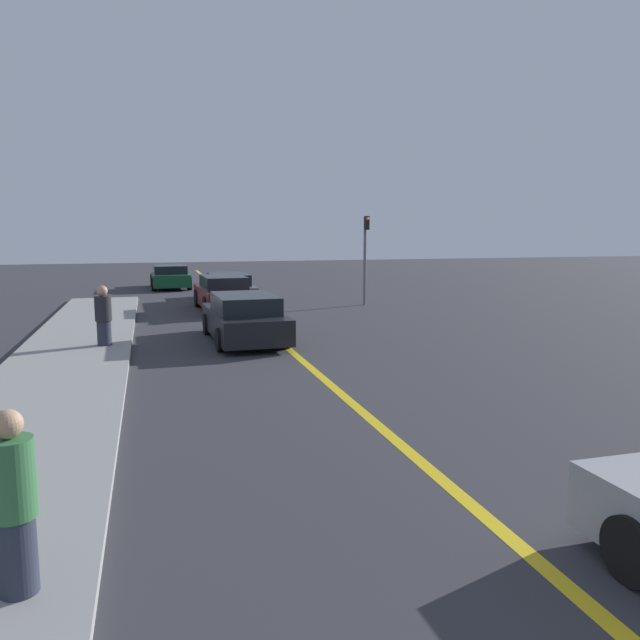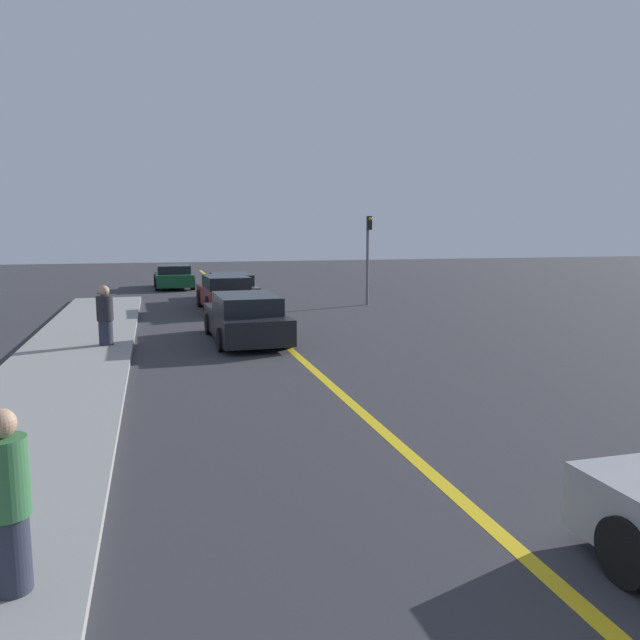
{
  "view_description": "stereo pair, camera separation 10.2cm",
  "coord_description": "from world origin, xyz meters",
  "views": [
    {
      "loc": [
        -3.45,
        -0.01,
        3.13
      ],
      "look_at": [
        -0.12,
        12.13,
        1.28
      ],
      "focal_mm": 35.0,
      "sensor_mm": 36.0,
      "label": 1
    },
    {
      "loc": [
        -3.35,
        -0.03,
        3.13
      ],
      "look_at": [
        -0.12,
        12.13,
        1.28
      ],
      "focal_mm": 35.0,
      "sensor_mm": 36.0,
      "label": 2
    }
  ],
  "objects": [
    {
      "name": "car_far_distant",
      "position": [
        -0.73,
        24.03,
        0.66
      ],
      "size": [
        2.02,
        4.46,
        1.35
      ],
      "rotation": [
        0.0,
        0.0,
        0.05
      ],
      "color": "maroon",
      "rests_on": "ground_plane"
    },
    {
      "name": "traffic_light",
      "position": [
        5.1,
        24.18,
        2.26
      ],
      "size": [
        0.18,
        0.4,
        3.63
      ],
      "color": "slate",
      "rests_on": "ground_plane"
    },
    {
      "name": "pedestrian_mid_group",
      "position": [
        -4.64,
        16.87,
        0.89
      ],
      "size": [
        0.42,
        0.42,
        1.55
      ],
      "color": "#282D3D",
      "rests_on": "sidewalk_left"
    },
    {
      "name": "sidewalk_left",
      "position": [
        -5.36,
        14.38,
        0.06
      ],
      "size": [
        2.76,
        28.76,
        0.13
      ],
      "color": "gray",
      "rests_on": "ground_plane"
    },
    {
      "name": "car_oncoming_far",
      "position": [
        -2.39,
        33.82,
        0.61
      ],
      "size": [
        2.05,
        4.13,
        1.23
      ],
      "rotation": [
        0.0,
        0.0,
        0.02
      ],
      "color": "#144728",
      "rests_on": "ground_plane"
    },
    {
      "name": "car_parked_left_lot",
      "position": [
        -0.15,
        27.19,
        0.59
      ],
      "size": [
        2.02,
        4.57,
        1.2
      ],
      "rotation": [
        0.0,
        0.0,
        0.03
      ],
      "color": "#4C5156",
      "rests_on": "ground_plane"
    },
    {
      "name": "road_center_line",
      "position": [
        0.0,
        18.0,
        0.0
      ],
      "size": [
        0.2,
        60.0,
        0.01
      ],
      "color": "gold",
      "rests_on": "ground_plane"
    },
    {
      "name": "car_ahead_center",
      "position": [
        -0.93,
        17.18,
        0.64
      ],
      "size": [
        2.05,
        4.54,
        1.33
      ],
      "rotation": [
        0.0,
        0.0,
        0.03
      ],
      "color": "black",
      "rests_on": "ground_plane"
    },
    {
      "name": "pedestrian_near_curb",
      "position": [
        -4.59,
        5.3,
        0.91
      ],
      "size": [
        0.37,
        0.37,
        1.57
      ],
      "color": "#282D3D",
      "rests_on": "sidewalk_left"
    }
  ]
}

